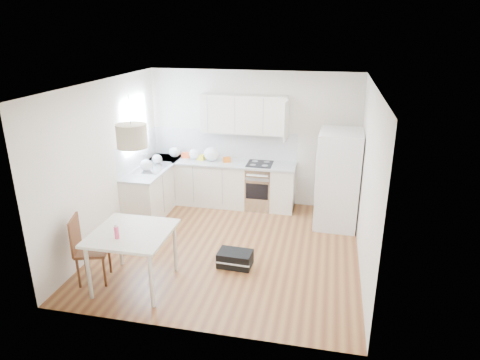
{
  "coord_description": "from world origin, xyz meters",
  "views": [
    {
      "loc": [
        1.5,
        -6.16,
        3.51
      ],
      "look_at": [
        0.1,
        0.4,
        1.07
      ],
      "focal_mm": 32.0,
      "sensor_mm": 36.0,
      "label": 1
    }
  ],
  "objects_px": {
    "dining_chair": "(92,249)",
    "gym_bag": "(235,259)",
    "refrigerator": "(339,179)",
    "dining_table": "(132,238)"
  },
  "relations": [
    {
      "from": "dining_chair",
      "to": "refrigerator",
      "type": "bearing_deg",
      "value": 20.99
    },
    {
      "from": "dining_table",
      "to": "gym_bag",
      "type": "xyz_separation_m",
      "value": [
        1.28,
        0.78,
        -0.62
      ]
    },
    {
      "from": "dining_chair",
      "to": "gym_bag",
      "type": "bearing_deg",
      "value": 6.18
    },
    {
      "from": "dining_table",
      "to": "gym_bag",
      "type": "distance_m",
      "value": 1.63
    },
    {
      "from": "refrigerator",
      "to": "gym_bag",
      "type": "xyz_separation_m",
      "value": [
        -1.52,
        -1.85,
        -0.77
      ]
    },
    {
      "from": "refrigerator",
      "to": "gym_bag",
      "type": "height_order",
      "value": "refrigerator"
    },
    {
      "from": "dining_table",
      "to": "dining_chair",
      "type": "xyz_separation_m",
      "value": [
        -0.62,
        -0.02,
        -0.24
      ]
    },
    {
      "from": "refrigerator",
      "to": "dining_table",
      "type": "distance_m",
      "value": 3.84
    },
    {
      "from": "refrigerator",
      "to": "dining_chair",
      "type": "distance_m",
      "value": 4.35
    },
    {
      "from": "dining_chair",
      "to": "dining_table",
      "type": "bearing_deg",
      "value": -14.59
    }
  ]
}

